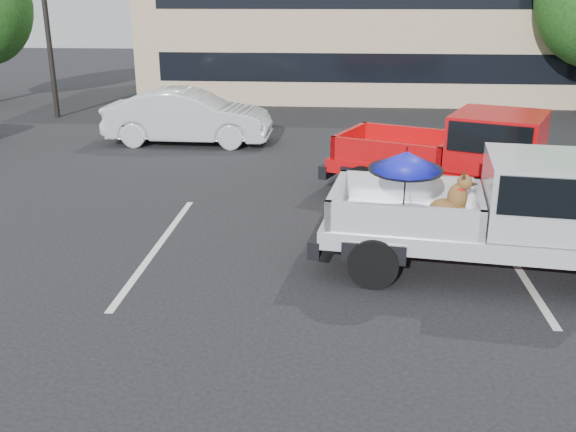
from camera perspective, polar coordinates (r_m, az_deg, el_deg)
name	(u,v)px	position (r m, az deg, el deg)	size (l,w,h in m)	color
ground	(328,305)	(9.13, 3.58, -7.89)	(90.00, 90.00, 0.00)	black
stripe_left	(158,246)	(11.38, -11.48, -2.63)	(0.12, 5.00, 0.01)	silver
stripe_right	(511,257)	(11.33, 19.19, -3.45)	(0.12, 5.00, 0.01)	silver
motel_building	(387,18)	(29.21, 8.78, 16.99)	(20.40, 8.40, 6.30)	tan
silver_pickup	(524,211)	(10.31, 20.25, 0.45)	(5.90, 2.70, 2.06)	black
red_pickup	(487,155)	(13.69, 17.28, 5.18)	(6.17, 4.13, 1.93)	black
silver_sedan	(188,117)	(19.10, -8.85, 8.72)	(1.66, 4.77, 1.57)	silver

